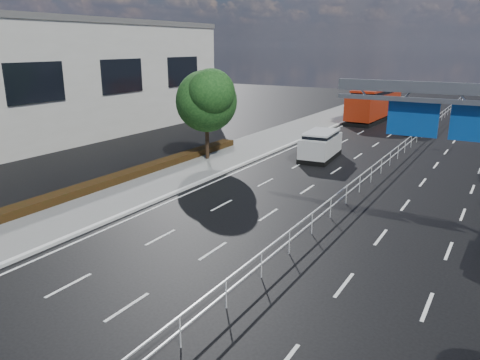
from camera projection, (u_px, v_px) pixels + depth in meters
The scene contains 10 objects.
ground at pixel (197, 333), 13.83m from camera, with size 160.00×160.00×0.00m, color black.
kerb_near at pixel (9, 262), 18.22m from camera, with size 0.25×140.00×0.15m, color silver.
median_fence at pixel (388, 161), 32.27m from camera, with size 0.05×85.00×1.02m.
hedge_near at pixel (46, 201), 24.38m from camera, with size 1.00×36.00×0.44m, color black.
near_building at pixel (41, 82), 42.01m from camera, with size 12.00×38.00×10.00m, color #BAB5A7.
near_tree_back at pixel (207, 97), 33.24m from camera, with size 4.84×4.51×6.69m.
white_minivan at pixel (321, 145), 34.74m from camera, with size 2.47×4.95×2.08m.
red_bus at pixel (374, 103), 52.67m from camera, with size 3.32×12.03×3.56m.
near_car_silver at pixel (415, 126), 44.78m from camera, with size 1.64×4.07×1.39m, color #B4B6BC.
near_car_dark at pixel (400, 106), 59.51m from camera, with size 1.62×4.64×1.53m, color black.
Camera 1 is at (7.22, -9.70, 8.20)m, focal length 35.00 mm.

